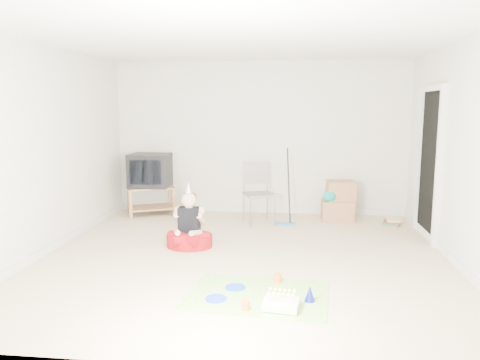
# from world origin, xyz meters

# --- Properties ---
(ground) EXTENTS (5.00, 5.00, 0.00)m
(ground) POSITION_xyz_m (0.00, 0.00, 0.00)
(ground) COLOR beige
(ground) RESTS_ON ground
(doorway_recess) EXTENTS (0.02, 0.90, 2.05)m
(doorway_recess) POSITION_xyz_m (2.48, 1.20, 1.02)
(doorway_recess) COLOR black
(doorway_recess) RESTS_ON ground
(tv_stand) EXTENTS (0.91, 0.76, 0.49)m
(tv_stand) POSITION_xyz_m (-1.84, 2.12, 0.29)
(tv_stand) COLOR #986B44
(tv_stand) RESTS_ON ground
(crt_tv) EXTENTS (0.66, 0.54, 0.56)m
(crt_tv) POSITION_xyz_m (-1.84, 2.12, 0.77)
(crt_tv) COLOR black
(crt_tv) RESTS_ON tv_stand
(folding_chair) EXTENTS (0.57, 0.56, 0.98)m
(folding_chair) POSITION_xyz_m (0.05, 1.70, 0.48)
(folding_chair) COLOR gray
(folding_chair) RESTS_ON ground
(cardboard_boxes) EXTENTS (0.54, 0.43, 0.64)m
(cardboard_boxes) POSITION_xyz_m (1.32, 2.06, 0.31)
(cardboard_boxes) COLOR #A77450
(cardboard_boxes) RESTS_ON ground
(floor_mop) EXTENTS (0.31, 0.39, 1.19)m
(floor_mop) POSITION_xyz_m (0.48, 1.64, 0.26)
(floor_mop) COLOR blue
(floor_mop) RESTS_ON ground
(book_pile) EXTENTS (0.29, 0.34, 0.10)m
(book_pile) POSITION_xyz_m (2.15, 1.89, 0.05)
(book_pile) COLOR #287A52
(book_pile) RESTS_ON ground
(seated_woman) EXTENTS (0.62, 0.62, 0.87)m
(seated_woman) POSITION_xyz_m (-0.77, 0.35, 0.19)
(seated_woman) COLOR #A20F14
(seated_woman) RESTS_ON ground
(party_mat) EXTENTS (1.44, 1.10, 0.01)m
(party_mat) POSITION_xyz_m (0.26, -1.18, 0.00)
(party_mat) COLOR #DE2E76
(party_mat) RESTS_ON ground
(birthday_cake) EXTENTS (0.35, 0.30, 0.15)m
(birthday_cake) POSITION_xyz_m (0.49, -1.46, 0.04)
(birthday_cake) COLOR white
(birthday_cake) RESTS_ON party_mat
(blue_plate_near) EXTENTS (0.26, 0.26, 0.01)m
(blue_plate_near) POSITION_xyz_m (0.01, -1.02, 0.01)
(blue_plate_near) COLOR blue
(blue_plate_near) RESTS_ON party_mat
(blue_plate_far) EXTENTS (0.26, 0.26, 0.01)m
(blue_plate_far) POSITION_xyz_m (-0.13, -1.32, 0.01)
(blue_plate_far) COLOR blue
(blue_plate_far) RESTS_ON party_mat
(orange_cup_near) EXTENTS (0.09, 0.09, 0.09)m
(orange_cup_near) POSITION_xyz_m (0.44, -0.82, 0.05)
(orange_cup_near) COLOR orange
(orange_cup_near) RESTS_ON party_mat
(orange_cup_far) EXTENTS (0.10, 0.10, 0.09)m
(orange_cup_far) POSITION_xyz_m (0.17, -1.53, 0.05)
(orange_cup_far) COLOR orange
(orange_cup_far) RESTS_ON party_mat
(blue_party_hat) EXTENTS (0.12, 0.12, 0.15)m
(blue_party_hat) POSITION_xyz_m (0.76, -1.27, 0.08)
(blue_party_hat) COLOR #191FAF
(blue_party_hat) RESTS_ON party_mat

